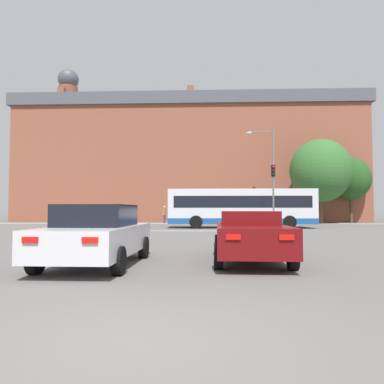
{
  "coord_description": "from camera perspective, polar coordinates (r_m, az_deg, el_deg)",
  "views": [
    {
      "loc": [
        0.77,
        -4.12,
        1.43
      ],
      "look_at": [
        -0.56,
        27.97,
        2.97
      ],
      "focal_mm": 35.0,
      "sensor_mm": 36.0,
      "label": 1
    }
  ],
  "objects": [
    {
      "name": "street_lamp_junction",
      "position": [
        31.57,
        11.65,
        3.6
      ],
      "size": [
        2.32,
        0.36,
        8.07
      ],
      "color": "slate",
      "rests_on": "ground_plane"
    },
    {
      "name": "pedestrian_waiting",
      "position": [
        40.02,
        -4.22,
        -3.19
      ],
      "size": [
        0.35,
        0.45,
        1.85
      ],
      "rotation": [
        0.0,
        0.0,
        4.34
      ],
      "color": "#333851",
      "rests_on": "ground_plane"
    },
    {
      "name": "traffic_light_far_right",
      "position": [
        38.74,
        9.42,
        -1.01
      ],
      "size": [
        0.26,
        0.31,
        3.79
      ],
      "color": "slate",
      "rests_on": "ground_plane"
    },
    {
      "name": "brick_civic_building",
      "position": [
        51.18,
        -0.32,
        4.36
      ],
      "size": [
        42.95,
        16.19,
        21.12
      ],
      "color": "brown",
      "rests_on": "ground_plane"
    },
    {
      "name": "tree_by_building",
      "position": [
        44.87,
        23.0,
        1.86
      ],
      "size": [
        4.4,
        4.4,
        7.18
      ],
      "color": "#4C3823",
      "rests_on": "ground_plane"
    },
    {
      "name": "far_pavement",
      "position": [
        39.01,
        1.24,
        -4.83
      ],
      "size": [
        69.78,
        2.5,
        0.01
      ],
      "primitive_type": "cube",
      "color": "gray",
      "rests_on": "ground_plane"
    },
    {
      "name": "bus_crossing_lead",
      "position": [
        29.87,
        7.48,
        -2.32
      ],
      "size": [
        11.42,
        2.71,
        3.05
      ],
      "rotation": [
        0.0,
        0.0,
        1.57
      ],
      "color": "silver",
      "rests_on": "ground_plane"
    },
    {
      "name": "car_saloon_left",
      "position": [
        10.05,
        -14.21,
        -6.3
      ],
      "size": [
        2.15,
        4.79,
        1.57
      ],
      "rotation": [
        0.0,
        0.0,
        -0.02
      ],
      "color": "silver",
      "rests_on": "ground_plane"
    },
    {
      "name": "traffic_light_near_right",
      "position": [
        26.39,
        12.29,
        0.8
      ],
      "size": [
        0.26,
        0.31,
        4.54
      ],
      "color": "slate",
      "rests_on": "ground_plane"
    },
    {
      "name": "tree_kerbside",
      "position": [
        41.23,
        18.99,
        3.09
      ],
      "size": [
        6.28,
        6.28,
        8.81
      ],
      "color": "#4C3823",
      "rests_on": "ground_plane"
    },
    {
      "name": "pedestrian_walking_east",
      "position": [
        38.8,
        0.76,
        -3.28
      ],
      "size": [
        0.3,
        0.44,
        1.8
      ],
      "rotation": [
        0.0,
        0.0,
        4.5
      ],
      "color": "brown",
      "rests_on": "ground_plane"
    },
    {
      "name": "ground_plane",
      "position": [
        4.43,
        -8.3,
        -21.58
      ],
      "size": [
        400.0,
        400.0,
        0.0
      ],
      "primitive_type": "plane",
      "color": "#605E5B"
    },
    {
      "name": "pedestrian_walking_west",
      "position": [
        39.23,
        -10.34,
        -3.2
      ],
      "size": [
        0.46,
        0.39,
        1.82
      ],
      "rotation": [
        0.0,
        0.0,
        3.67
      ],
      "color": "#333851",
      "rests_on": "ground_plane"
    },
    {
      "name": "car_roadster_right",
      "position": [
        10.66,
        8.8,
        -6.56
      ],
      "size": [
        2.07,
        4.92,
        1.39
      ],
      "rotation": [
        0.0,
        0.0,
        -0.02
      ],
      "color": "#600C0F",
      "rests_on": "ground_plane"
    },
    {
      "name": "stop_line_strip",
      "position": [
        25.51,
        0.64,
        -5.94
      ],
      "size": [
        8.8,
        0.3,
        0.01
      ],
      "primitive_type": "cube",
      "color": "silver",
      "rests_on": "ground_plane"
    }
  ]
}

